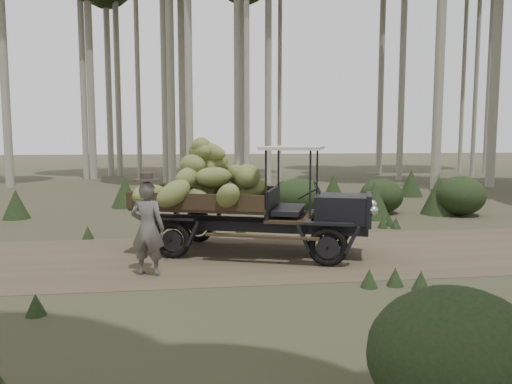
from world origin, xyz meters
TOP-DOWN VIEW (x-y plane):
  - ground at (0.00, 0.00)m, footprint 120.00×120.00m
  - dirt_track at (0.00, 0.00)m, footprint 70.00×4.00m
  - banana_truck at (-1.29, 0.33)m, footprint 4.88×3.02m
  - farmer at (-2.78, -1.12)m, footprint 0.67×0.54m
  - undergrowth at (0.39, -0.97)m, footprint 22.93×21.32m

SIDE VIEW (x-z plane):
  - ground at x=0.00m, z-range 0.00..0.00m
  - dirt_track at x=0.00m, z-range 0.00..0.01m
  - undergrowth at x=0.39m, z-range -0.11..1.16m
  - farmer at x=-2.78m, z-range -0.05..1.69m
  - banana_truck at x=-1.29m, z-range 0.15..2.54m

